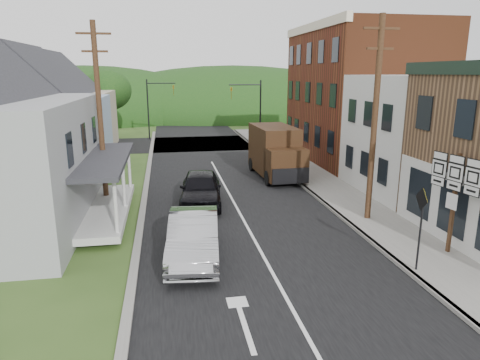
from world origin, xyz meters
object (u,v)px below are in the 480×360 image
delivery_van (276,152)px  warning_sign (421,218)px  route_sign_cluster (454,189)px  silver_sedan (194,237)px  dark_sedan (201,189)px

delivery_van → warning_sign: bearing=-87.5°
route_sign_cluster → delivery_van: bearing=92.6°
delivery_van → warning_sign: 14.31m
delivery_van → warning_sign: size_ratio=2.05×
route_sign_cluster → silver_sedan: bearing=160.5°
dark_sedan → delivery_van: (5.32, 5.23, 0.79)m
delivery_van → silver_sedan: bearing=-119.9°
dark_sedan → route_sign_cluster: bearing=-37.1°
dark_sedan → warning_sign: size_ratio=1.75×
silver_sedan → warning_sign: size_ratio=1.75×
delivery_van → route_sign_cluster: 13.51m
dark_sedan → route_sign_cluster: 11.69m
delivery_van → warning_sign: delivery_van is taller
silver_sedan → route_sign_cluster: bearing=-3.0°
silver_sedan → dark_sedan: size_ratio=1.00×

